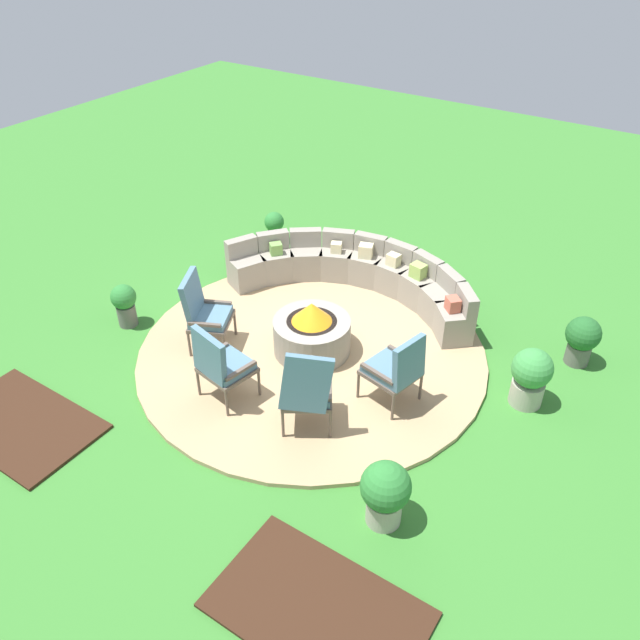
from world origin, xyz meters
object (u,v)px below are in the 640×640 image
object	(u,v)px
potted_plant_1	(531,375)
potted_plant_2	(274,225)
lounge_chair_back_right	(397,368)
lounge_chair_front_left	(204,311)
fire_pit	(312,332)
potted_plant_4	(125,303)
lounge_chair_back_left	(307,389)
curved_stone_bench	(358,275)
potted_plant_3	(385,492)
lounge_chair_front_right	(221,363)
potted_plant_0	(582,338)

from	to	relation	value
potted_plant_1	potted_plant_2	size ratio (longest dim) A/B	1.40
lounge_chair_back_right	potted_plant_1	size ratio (longest dim) A/B	1.26
potted_plant_1	lounge_chair_front_left	bearing A→B (deg)	-161.64
fire_pit	lounge_chair_back_right	size ratio (longest dim) A/B	1.04
potted_plant_4	lounge_chair_back_left	bearing A→B (deg)	-5.69
lounge_chair_back_right	lounge_chair_back_left	bearing A→B (deg)	157.79
curved_stone_bench	fire_pit	bearing A→B (deg)	-81.92
curved_stone_bench	potted_plant_3	distance (m)	4.25
lounge_chair_front_right	potted_plant_1	distance (m)	3.79
curved_stone_bench	potted_plant_1	bearing A→B (deg)	-17.68
lounge_chair_back_right	potted_plant_0	xyz separation A→B (m)	(1.67, 2.13, -0.19)
lounge_chair_back_right	potted_plant_2	bearing A→B (deg)	67.67
potted_plant_2	potted_plant_3	xyz separation A→B (m)	(4.55, -4.23, 0.11)
potted_plant_1	potted_plant_4	distance (m)	5.66
potted_plant_2	potted_plant_4	bearing A→B (deg)	-94.71
lounge_chair_back_right	potted_plant_1	world-z (taller)	lounge_chair_back_right
potted_plant_2	potted_plant_4	world-z (taller)	potted_plant_4
potted_plant_0	potted_plant_3	xyz separation A→B (m)	(-0.94, -3.72, 0.03)
potted_plant_3	lounge_chair_back_right	bearing A→B (deg)	114.56
lounge_chair_back_right	potted_plant_4	bearing A→B (deg)	110.83
fire_pit	potted_plant_2	distance (m)	3.34
fire_pit	lounge_chair_back_right	xyz separation A→B (m)	(1.44, -0.30, 0.23)
potted_plant_3	potted_plant_4	xyz separation A→B (m)	(-4.81, 0.98, -0.06)
curved_stone_bench	lounge_chair_front_left	world-z (taller)	lounge_chair_front_left
potted_plant_0	potted_plant_2	size ratio (longest dim) A/B	1.24
potted_plant_0	potted_plant_2	bearing A→B (deg)	174.75
potted_plant_0	potted_plant_2	distance (m)	5.51
potted_plant_1	potted_plant_4	bearing A→B (deg)	-163.88
potted_plant_1	potted_plant_4	world-z (taller)	potted_plant_1
lounge_chair_back_right	lounge_chair_front_left	bearing A→B (deg)	110.56
lounge_chair_back_left	potted_plant_3	world-z (taller)	lounge_chair_back_left
lounge_chair_front_left	lounge_chair_back_left	size ratio (longest dim) A/B	0.94
curved_stone_bench	lounge_chair_back_left	world-z (taller)	lounge_chair_back_left
lounge_chair_front_right	curved_stone_bench	bearing A→B (deg)	97.35
potted_plant_0	potted_plant_1	xyz separation A→B (m)	(-0.31, -1.17, 0.04)
potted_plant_1	potted_plant_3	distance (m)	2.63
fire_pit	lounge_chair_front_left	size ratio (longest dim) A/B	0.95
fire_pit	lounge_chair_front_left	xyz separation A→B (m)	(-1.29, -0.70, 0.26)
lounge_chair_front_right	potted_plant_3	bearing A→B (deg)	-0.58
potted_plant_0	lounge_chair_front_left	bearing A→B (deg)	-150.11
potted_plant_0	potted_plant_2	xyz separation A→B (m)	(-5.49, 0.50, -0.07)
curved_stone_bench	lounge_chair_front_right	xyz separation A→B (m)	(-0.14, -3.04, 0.25)
potted_plant_2	lounge_chair_back_right	bearing A→B (deg)	-34.59
potted_plant_0	potted_plant_3	bearing A→B (deg)	-104.15
lounge_chair_back_left	fire_pit	bearing A→B (deg)	88.76
fire_pit	lounge_chair_back_left	xyz separation A→B (m)	(0.78, -1.26, 0.27)
lounge_chair_front_left	lounge_chair_back_left	distance (m)	2.14
fire_pit	lounge_chair_front_left	bearing A→B (deg)	-151.69
fire_pit	curved_stone_bench	bearing A→B (deg)	98.08
lounge_chair_front_left	potted_plant_2	size ratio (longest dim) A/B	1.94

